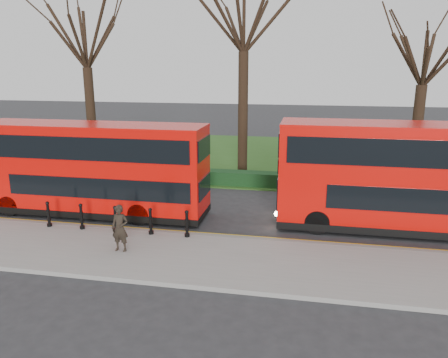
% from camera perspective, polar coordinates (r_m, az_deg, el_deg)
% --- Properties ---
extents(ground, '(120.00, 120.00, 0.00)m').
position_cam_1_polar(ground, '(18.53, -8.52, -5.98)').
color(ground, '#28282B').
rests_on(ground, ground).
extents(pavement, '(60.00, 4.00, 0.15)m').
position_cam_1_polar(pavement, '(15.93, -12.14, -9.38)').
color(pavement, gray).
rests_on(pavement, ground).
extents(kerb, '(60.00, 0.25, 0.16)m').
position_cam_1_polar(kerb, '(17.63, -9.61, -6.85)').
color(kerb, slate).
rests_on(kerb, ground).
extents(grass_verge, '(60.00, 18.00, 0.06)m').
position_cam_1_polar(grass_verge, '(32.52, 0.25, 3.17)').
color(grass_verge, '#2B531B').
rests_on(grass_verge, ground).
extents(hedge, '(60.00, 0.90, 0.80)m').
position_cam_1_polar(hedge, '(24.63, -3.32, 0.31)').
color(hedge, black).
rests_on(hedge, ground).
extents(yellow_line_outer, '(60.00, 0.10, 0.01)m').
position_cam_1_polar(yellow_line_outer, '(17.92, -9.26, -6.72)').
color(yellow_line_outer, yellow).
rests_on(yellow_line_outer, ground).
extents(yellow_line_inner, '(60.00, 0.10, 0.01)m').
position_cam_1_polar(yellow_line_inner, '(18.09, -9.05, -6.50)').
color(yellow_line_inner, yellow).
rests_on(yellow_line_inner, ground).
extents(tree_left, '(7.40, 7.40, 11.56)m').
position_cam_1_polar(tree_left, '(29.86, -17.73, 17.65)').
color(tree_left, black).
rests_on(tree_left, ground).
extents(tree_mid, '(8.46, 8.46, 13.21)m').
position_cam_1_polar(tree_mid, '(26.80, 2.64, 21.32)').
color(tree_mid, black).
rests_on(tree_mid, ground).
extents(tree_right, '(6.32, 6.32, 9.88)m').
position_cam_1_polar(tree_right, '(27.01, 24.82, 14.80)').
color(tree_right, black).
rests_on(tree_right, ground).
extents(bollard_row, '(5.93, 0.15, 1.00)m').
position_cam_1_polar(bollard_row, '(17.61, -13.99, -5.12)').
color(bollard_row, black).
rests_on(bollard_row, pavement).
extents(bus_lead, '(10.16, 2.34, 4.04)m').
position_cam_1_polar(bus_lead, '(20.06, -16.82, 1.21)').
color(bus_lead, red).
rests_on(bus_lead, ground).
extents(bus_rear, '(10.82, 2.49, 4.31)m').
position_cam_1_polar(bus_rear, '(18.70, 24.02, 0.03)').
color(bus_rear, red).
rests_on(bus_rear, ground).
extents(pedestrian, '(0.61, 0.41, 1.67)m').
position_cam_1_polar(pedestrian, '(15.68, -13.43, -6.27)').
color(pedestrian, black).
rests_on(pedestrian, pavement).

